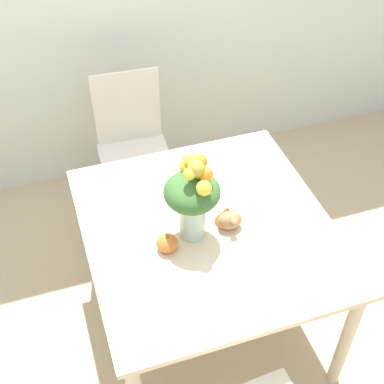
{
  "coord_description": "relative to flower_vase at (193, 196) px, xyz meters",
  "views": [
    {
      "loc": [
        -0.59,
        -1.56,
        2.53
      ],
      "look_at": [
        -0.08,
        -0.02,
        1.0
      ],
      "focal_mm": 50.0,
      "sensor_mm": 36.0,
      "label": 1
    }
  ],
  "objects": [
    {
      "name": "dining_table",
      "position": [
        0.08,
        0.01,
        -0.32
      ],
      "size": [
        1.11,
        1.17,
        0.75
      ],
      "color": "beige",
      "rests_on": "ground_plane"
    },
    {
      "name": "dining_chair_near_window",
      "position": [
        -0.05,
        0.98,
        -0.47
      ],
      "size": [
        0.45,
        0.45,
        0.96
      ],
      "rotation": [
        0.0,
        0.0,
        -0.06
      ],
      "color": "silver",
      "rests_on": "ground_plane"
    },
    {
      "name": "pumpkin",
      "position": [
        -0.14,
        -0.06,
        -0.18
      ],
      "size": [
        0.09,
        0.09,
        0.09
      ],
      "color": "orange",
      "rests_on": "dining_table"
    },
    {
      "name": "ground_plane",
      "position": [
        0.08,
        0.01,
        -0.97
      ],
      "size": [
        12.0,
        12.0,
        0.0
      ],
      "primitive_type": "plane",
      "color": "tan"
    },
    {
      "name": "turkey_figurine",
      "position": [
        0.17,
        -0.01,
        -0.18
      ],
      "size": [
        0.11,
        0.15,
        0.09
      ],
      "color": "#A87A4C",
      "rests_on": "dining_table"
    },
    {
      "name": "flower_vase",
      "position": [
        0.0,
        0.0,
        0.0
      ],
      "size": [
        0.24,
        0.27,
        0.42
      ],
      "color": "#B2CCBC",
      "rests_on": "dining_table"
    }
  ]
}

